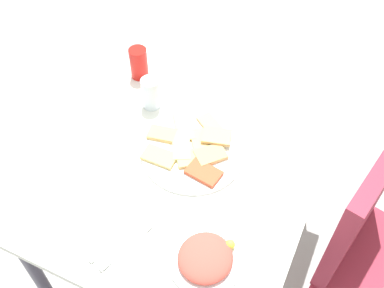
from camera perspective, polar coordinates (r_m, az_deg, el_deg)
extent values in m
plane|color=#A4A1A0|center=(2.12, -0.06, -13.08)|extent=(6.00, 6.00, 0.00)
cube|color=white|center=(1.52, -0.09, -0.82)|extent=(1.10, 0.84, 0.02)
cylinder|color=#454253|center=(2.19, -3.13, 5.29)|extent=(0.04, 0.04, 0.70)
cylinder|color=#454253|center=(1.76, -18.38, -15.69)|extent=(0.04, 0.04, 0.70)
cylinder|color=#454253|center=(2.05, 14.99, -0.92)|extent=(0.04, 0.04, 0.70)
cube|color=maroon|center=(1.52, 20.44, -7.51)|extent=(0.40, 0.14, 0.46)
cylinder|color=brown|center=(2.03, 18.85, -11.23)|extent=(0.03, 0.03, 0.39)
cylinder|color=white|center=(1.49, 0.13, -0.90)|extent=(0.34, 0.34, 0.01)
cube|color=#D14F2D|center=(1.42, 1.46, -3.56)|extent=(0.08, 0.11, 0.01)
cube|color=tan|center=(1.46, 2.34, -1.38)|extent=(0.12, 0.11, 0.02)
cube|color=#DCD875|center=(1.49, -1.34, -0.22)|extent=(0.13, 0.11, 0.01)
cube|color=#DCB36B|center=(1.50, 3.10, 0.97)|extent=(0.09, 0.11, 0.01)
cube|color=#D5B566|center=(1.46, 0.12, -1.77)|extent=(0.11, 0.12, 0.01)
cube|color=tan|center=(1.54, -1.01, 2.15)|extent=(0.14, 0.12, 0.01)
cube|color=#E3A06F|center=(1.55, 2.31, 2.43)|extent=(0.10, 0.11, 0.01)
cube|color=#E4B96D|center=(1.50, 0.90, 0.38)|extent=(0.11, 0.10, 0.01)
cube|color=tan|center=(1.52, -3.84, 1.15)|extent=(0.07, 0.10, 0.01)
cube|color=tan|center=(1.46, -4.07, -1.58)|extent=(0.07, 0.11, 0.01)
cylinder|color=white|center=(1.29, 1.66, -14.31)|extent=(0.21, 0.21, 0.01)
ellipsoid|color=#D34B3F|center=(1.27, 1.68, -13.97)|extent=(0.16, 0.15, 0.04)
sphere|color=yellow|center=(1.29, 4.77, -12.35)|extent=(0.03, 0.03, 0.03)
cylinder|color=red|center=(1.72, -6.64, 9.97)|extent=(0.07, 0.07, 0.12)
cylinder|color=silver|center=(1.61, -5.14, 6.33)|extent=(0.07, 0.07, 0.12)
cube|color=white|center=(1.33, -8.86, -12.32)|extent=(0.15, 0.15, 0.00)
cube|color=silver|center=(1.33, -9.56, -11.93)|extent=(0.17, 0.08, 0.00)
cube|color=silver|center=(1.32, -8.20, -12.56)|extent=(0.18, 0.07, 0.00)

